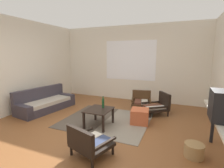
% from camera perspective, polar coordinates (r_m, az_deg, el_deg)
% --- Properties ---
extents(ground_plane, '(7.80, 7.80, 0.00)m').
position_cam_1_polar(ground_plane, '(3.76, -7.91, -16.48)').
color(ground_plane, brown).
extents(far_wall_with_window, '(5.60, 0.13, 2.70)m').
position_cam_1_polar(far_wall_with_window, '(6.20, 6.29, 7.04)').
color(far_wall_with_window, silver).
rests_on(far_wall_with_window, ground).
extents(side_wall_left, '(0.12, 6.60, 2.70)m').
position_cam_1_polar(side_wall_left, '(5.43, -31.64, 5.17)').
color(side_wall_left, silver).
rests_on(side_wall_left, ground).
extents(area_rug, '(2.11, 1.84, 0.01)m').
position_cam_1_polar(area_rug, '(4.40, -1.95, -12.20)').
color(area_rug, '#4C4238').
rests_on(area_rug, ground).
extents(couch, '(0.95, 1.80, 0.67)m').
position_cam_1_polar(couch, '(5.51, -21.82, -6.06)').
color(couch, '#38333D').
rests_on(couch, ground).
extents(coffee_table, '(0.56, 0.63, 0.41)m').
position_cam_1_polar(coffee_table, '(3.97, -4.52, -9.62)').
color(coffee_table, black).
rests_on(coffee_table, ground).
extents(armchair_by_window, '(0.68, 0.64, 0.54)m').
position_cam_1_polar(armchair_by_window, '(5.33, 9.98, -5.49)').
color(armchair_by_window, '#472D19').
rests_on(armchair_by_window, ground).
extents(armchair_striped_foreground, '(0.74, 0.72, 0.54)m').
position_cam_1_polar(armchair_striped_foreground, '(2.92, -7.97, -19.04)').
color(armchair_striped_foreground, black).
rests_on(armchair_striped_foreground, ground).
extents(armchair_corner, '(0.81, 0.79, 0.61)m').
position_cam_1_polar(armchair_corner, '(4.93, 15.50, -6.99)').
color(armchair_corner, black).
rests_on(armchair_corner, ground).
extents(ottoman_orange, '(0.47, 0.47, 0.36)m').
position_cam_1_polar(ottoman_orange, '(4.22, 9.45, -10.82)').
color(ottoman_orange, '#BC5633').
rests_on(ottoman_orange, ground).
extents(clay_vase, '(0.21, 0.21, 0.30)m').
position_cam_1_polar(clay_vase, '(3.30, 32.93, -4.63)').
color(clay_vase, brown).
rests_on(clay_vase, console_shelf).
extents(glass_bottle, '(0.06, 0.06, 0.28)m').
position_cam_1_polar(glass_bottle, '(4.02, -3.06, -6.47)').
color(glass_bottle, '#194723').
rests_on(glass_bottle, coffee_table).
extents(wicker_basket, '(0.31, 0.31, 0.23)m').
position_cam_1_polar(wicker_basket, '(3.26, 26.23, -19.67)').
color(wicker_basket, '#9E7A4C').
rests_on(wicker_basket, ground).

